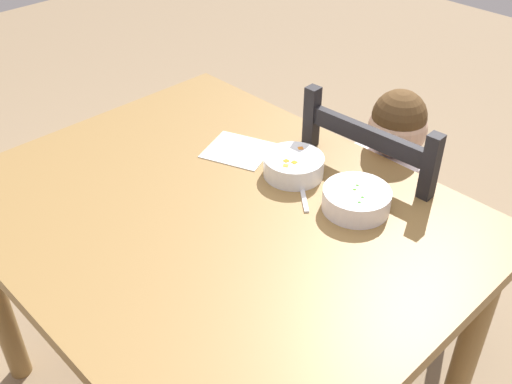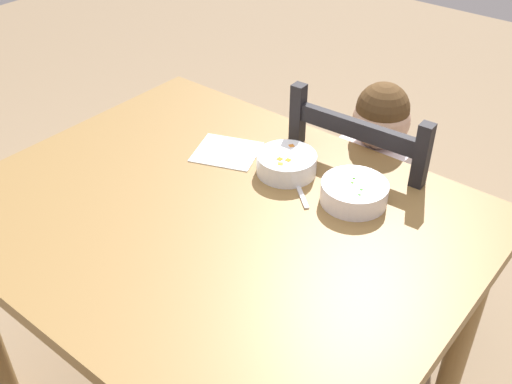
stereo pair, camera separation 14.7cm
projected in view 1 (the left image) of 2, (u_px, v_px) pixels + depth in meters
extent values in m
cube|color=olive|center=(215.00, 215.00, 1.53)|extent=(1.26, 1.01, 0.04)
cylinder|color=olive|center=(209.00, 182.00, 2.33)|extent=(0.07, 0.07, 0.73)
cylinder|color=olive|center=(469.00, 347.00, 1.68)|extent=(0.07, 0.07, 0.73)
cube|color=black|center=(386.00, 233.00, 1.98)|extent=(0.44, 0.44, 0.02)
cube|color=black|center=(454.00, 279.00, 2.12)|extent=(0.04, 0.04, 0.42)
cube|color=black|center=(364.00, 232.00, 2.33)|extent=(0.04, 0.04, 0.42)
cube|color=black|center=(395.00, 341.00, 1.90)|extent=(0.04, 0.04, 0.42)
cube|color=black|center=(302.00, 283.00, 2.10)|extent=(0.04, 0.04, 0.42)
cube|color=black|center=(420.00, 219.00, 1.61)|extent=(0.04, 0.04, 0.52)
cube|color=black|center=(309.00, 166.00, 1.82)|extent=(0.04, 0.04, 0.52)
cube|color=black|center=(368.00, 136.00, 1.61)|extent=(0.36, 0.04, 0.05)
cube|color=black|center=(362.00, 183.00, 1.70)|extent=(0.36, 0.04, 0.05)
cube|color=white|center=(387.00, 195.00, 1.87)|extent=(0.22, 0.14, 0.32)
sphere|color=#D9AB8D|center=(397.00, 128.00, 1.73)|extent=(0.17, 0.17, 0.17)
sphere|color=#51371D|center=(399.00, 117.00, 1.71)|extent=(0.16, 0.16, 0.16)
cylinder|color=#3F4C72|center=(339.00, 292.00, 2.05)|extent=(0.07, 0.07, 0.44)
cylinder|color=#3F4C72|center=(364.00, 309.00, 1.99)|extent=(0.07, 0.07, 0.44)
cylinder|color=white|center=(336.00, 169.00, 1.84)|extent=(0.06, 0.24, 0.13)
cylinder|color=white|center=(407.00, 206.00, 1.69)|extent=(0.06, 0.24, 0.13)
cylinder|color=white|center=(356.00, 200.00, 1.51)|extent=(0.17, 0.17, 0.06)
cylinder|color=white|center=(355.00, 208.00, 1.52)|extent=(0.08, 0.08, 0.01)
cylinder|color=green|center=(357.00, 197.00, 1.50)|extent=(0.14, 0.14, 0.03)
sphere|color=#469A26|center=(357.00, 187.00, 1.51)|extent=(0.01, 0.01, 0.01)
sphere|color=#53A125|center=(354.00, 191.00, 1.49)|extent=(0.01, 0.01, 0.01)
sphere|color=#51A83E|center=(359.00, 204.00, 1.45)|extent=(0.01, 0.01, 0.01)
sphere|color=green|center=(362.00, 199.00, 1.47)|extent=(0.01, 0.01, 0.01)
cylinder|color=white|center=(294.00, 166.00, 1.63)|extent=(0.16, 0.16, 0.06)
cylinder|color=white|center=(293.00, 173.00, 1.64)|extent=(0.07, 0.07, 0.01)
cylinder|color=orange|center=(294.00, 163.00, 1.62)|extent=(0.13, 0.13, 0.03)
cube|color=orange|center=(286.00, 162.00, 1.60)|extent=(0.01, 0.01, 0.01)
cube|color=orange|center=(286.00, 167.00, 1.58)|extent=(0.02, 0.02, 0.01)
cube|color=orange|center=(301.00, 150.00, 1.65)|extent=(0.02, 0.02, 0.01)
cube|color=orange|center=(294.00, 164.00, 1.59)|extent=(0.01, 0.01, 0.01)
cube|color=silver|center=(304.00, 201.00, 1.54)|extent=(0.08, 0.07, 0.00)
ellipsoid|color=silver|center=(301.00, 185.00, 1.60)|extent=(0.05, 0.05, 0.01)
cube|color=white|center=(238.00, 150.00, 1.74)|extent=(0.22, 0.21, 0.00)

